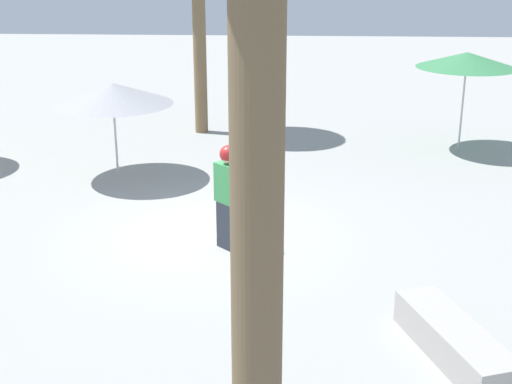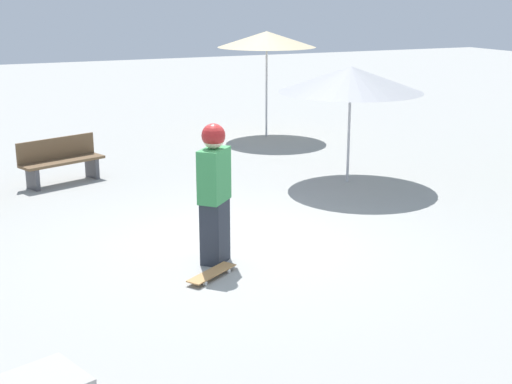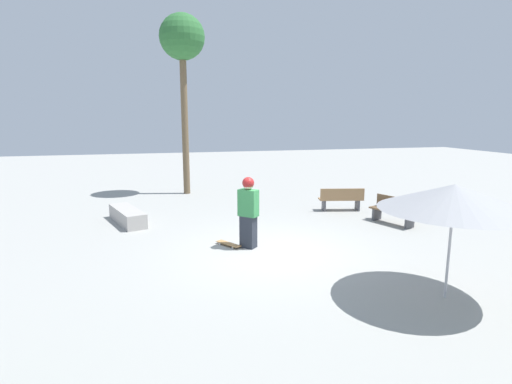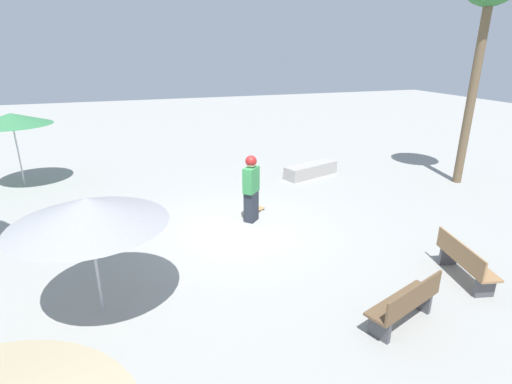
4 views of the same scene
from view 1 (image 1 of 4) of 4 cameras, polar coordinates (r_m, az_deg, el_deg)
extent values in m
plane|color=#9E9E99|center=(13.17, -3.81, -3.56)|extent=(60.00, 60.00, 0.00)
cube|color=#282D38|center=(12.54, -2.14, -2.64)|extent=(0.47, 0.47, 0.85)
cube|color=#388C4C|center=(12.28, -2.19, 0.71)|extent=(0.55, 0.55, 0.70)
sphere|color=beige|center=(12.13, -2.22, 2.90)|extent=(0.28, 0.28, 0.28)
sphere|color=maroon|center=(12.12, -2.22, 3.06)|extent=(0.31, 0.31, 0.31)
cube|color=#B7844C|center=(12.43, 0.04, -4.65)|extent=(0.60, 0.78, 0.02)
cylinder|color=silver|center=(12.29, 0.95, -5.13)|extent=(0.05, 0.06, 0.05)
cylinder|color=silver|center=(12.21, 0.26, -5.29)|extent=(0.05, 0.06, 0.05)
cylinder|color=silver|center=(12.68, -0.17, -4.32)|extent=(0.05, 0.06, 0.05)
cylinder|color=silver|center=(12.61, -0.85, -4.47)|extent=(0.05, 0.06, 0.05)
cube|color=#A8A39E|center=(9.77, 15.56, -11.45)|extent=(1.29, 2.28, 0.47)
cylinder|color=#B7B7BC|center=(19.11, 16.19, 6.74)|extent=(0.05, 0.05, 2.39)
cone|color=#387F4C|center=(18.91, 16.52, 10.10)|extent=(2.52, 2.52, 0.39)
cylinder|color=#B7B7BC|center=(16.46, -11.18, 4.53)|extent=(0.05, 0.05, 2.02)
cone|color=#99999E|center=(16.26, -11.40, 7.73)|extent=(2.69, 2.69, 0.47)
cylinder|color=brown|center=(20.01, -4.54, 12.03)|extent=(0.36, 0.36, 5.18)
cylinder|color=brown|center=(3.98, 0.07, -9.21)|extent=(0.29, 0.29, 6.42)
camera|label=2|loc=(11.21, 43.67, 5.50)|focal=50.00mm
camera|label=3|loc=(21.50, 6.62, 14.57)|focal=28.00mm
camera|label=4|loc=(18.28, -34.48, 14.31)|focal=28.00mm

